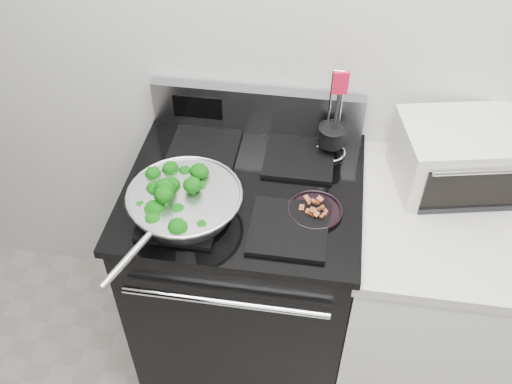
% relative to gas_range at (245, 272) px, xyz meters
% --- Properties ---
extents(back_wall, '(4.00, 0.02, 2.70)m').
position_rel_gas_range_xyz_m(back_wall, '(0.30, 0.34, 0.86)').
color(back_wall, silver).
rests_on(back_wall, ground).
extents(gas_range, '(0.79, 0.69, 1.13)m').
position_rel_gas_range_xyz_m(gas_range, '(0.00, 0.00, 0.00)').
color(gas_range, black).
rests_on(gas_range, floor).
extents(counter, '(0.62, 0.68, 0.92)m').
position_rel_gas_range_xyz_m(counter, '(0.68, -0.00, -0.03)').
color(counter, white).
rests_on(counter, floor).
extents(skillet, '(0.36, 0.55, 0.08)m').
position_rel_gas_range_xyz_m(skillet, '(-0.16, -0.16, 0.52)').
color(skillet, silver).
rests_on(skillet, gas_range).
extents(broccoli_pile, '(0.28, 0.28, 0.10)m').
position_rel_gas_range_xyz_m(broccoli_pile, '(-0.16, -0.16, 0.54)').
color(broccoli_pile, '#043205').
rests_on(broccoli_pile, skillet).
extents(bacon_plate, '(0.18, 0.18, 0.04)m').
position_rel_gas_range_xyz_m(bacon_plate, '(0.24, -0.09, 0.48)').
color(bacon_plate, black).
rests_on(bacon_plate, gas_range).
extents(utensil_holder, '(0.11, 0.11, 0.34)m').
position_rel_gas_range_xyz_m(utensil_holder, '(0.27, 0.21, 0.52)').
color(utensil_holder, silver).
rests_on(utensil_holder, gas_range).
extents(toaster_oven, '(0.44, 0.37, 0.22)m').
position_rel_gas_range_xyz_m(toaster_oven, '(0.69, 0.16, 0.54)').
color(toaster_oven, silver).
rests_on(toaster_oven, counter).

